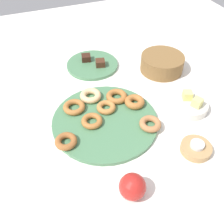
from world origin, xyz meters
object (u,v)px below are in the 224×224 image
object	(u,v)px
donut_0	(91,96)
brownie_near	(86,58)
basket	(162,63)
apple	(132,187)
donut_5	(117,96)
donut_2	(106,107)
donut_6	(74,107)
brownie_far	(100,63)
donut_1	(135,102)
fruit_bowl	(189,106)
candle_holder	(196,148)
melon_chunk_right	(197,103)
donut_7	(66,141)
donut_3	(92,122)
donut_4	(150,124)
donut_plate	(105,121)
tealight	(197,145)
cake_plate	(92,65)
melon_chunk_left	(187,95)

from	to	relation	value
donut_0	brownie_near	distance (m)	0.30
basket	apple	world-z (taller)	apple
donut_5	donut_2	bearing A→B (deg)	-54.43
donut_6	brownie_far	world-z (taller)	brownie_far
donut_1	fruit_bowl	xyz separation A→B (m)	(0.09, 0.21, -0.01)
candle_holder	melon_chunk_right	bearing A→B (deg)	146.29
donut_7	brownie_near	size ratio (longest dim) A/B	1.77
melon_chunk_right	brownie_far	bearing A→B (deg)	-150.20
brownie_near	apple	size ratio (longest dim) A/B	0.54
donut_0	fruit_bowl	size ratio (longest dim) A/B	0.61
donut_7	brownie_near	distance (m)	0.55
donut_3	donut_4	size ratio (longest dim) A/B	0.98
donut_plate	tealight	distance (m)	0.36
donut_7	brownie_far	bearing A→B (deg)	146.45
brownie_far	brownie_near	bearing A→B (deg)	-143.97
donut_0	melon_chunk_right	bearing A→B (deg)	59.01
cake_plate	basket	size ratio (longest dim) A/B	1.24
donut_1	basket	distance (m)	0.31
donut_7	brownie_near	world-z (taller)	brownie_near
brownie_far	basket	xyz separation A→B (m)	(0.13, 0.28, 0.01)
brownie_far	cake_plate	bearing A→B (deg)	-135.00
donut_5	brownie_far	bearing A→B (deg)	175.79
basket	donut_2	bearing A→B (deg)	-63.17
apple	brownie_near	bearing A→B (deg)	173.43
donut_6	brownie_near	world-z (taller)	brownie_near
tealight	melon_chunk_left	bearing A→B (deg)	155.40
brownie_near	brownie_far	world-z (taller)	same
donut_plate	brownie_near	size ratio (longest dim) A/B	9.18
cake_plate	donut_3	bearing A→B (deg)	-18.21
donut_7	tealight	world-z (taller)	tealight
donut_plate	donut_1	bearing A→B (deg)	104.37
brownie_far	melon_chunk_left	bearing A→B (deg)	31.83
donut_plate	apple	world-z (taller)	apple
donut_plate	donut_5	xyz separation A→B (m)	(-0.10, 0.09, 0.02)
donut_0	donut_4	world-z (taller)	donut_0
brownie_far	tealight	xyz separation A→B (m)	(0.62, 0.14, 0.00)
brownie_far	melon_chunk_left	xyz separation A→B (m)	(0.39, 0.24, 0.02)
brownie_near	fruit_bowl	xyz separation A→B (m)	(0.49, 0.30, -0.01)
brownie_far	candle_holder	bearing A→B (deg)	13.06
donut_plate	brownie_near	bearing A→B (deg)	172.44
brownie_far	apple	size ratio (longest dim) A/B	0.54
candle_holder	tealight	xyz separation A→B (m)	(0.00, 0.00, 0.02)
candle_holder	apple	distance (m)	0.29
cake_plate	melon_chunk_left	size ratio (longest dim) A/B	7.21
donut_6	cake_plate	world-z (taller)	donut_6
donut_4	donut_5	xyz separation A→B (m)	(-0.20, -0.06, 0.00)
donut_2	donut_5	xyz separation A→B (m)	(-0.05, 0.07, 0.00)
tealight	melon_chunk_right	xyz separation A→B (m)	(-0.17, 0.11, 0.02)
donut_2	apple	bearing A→B (deg)	-8.25
fruit_bowl	melon_chunk_right	world-z (taller)	melon_chunk_right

